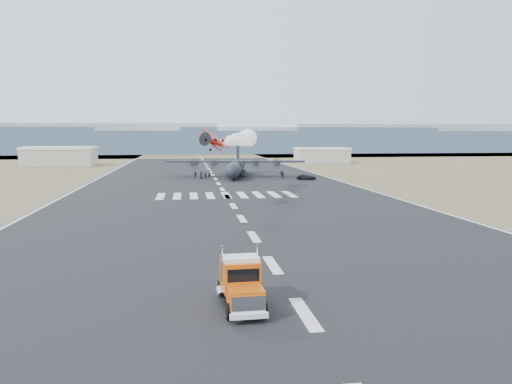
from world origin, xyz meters
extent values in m
plane|color=black|center=(0.00, 0.00, 0.00)|extent=(500.00, 500.00, 0.00)
cube|color=brown|center=(0.00, 230.00, 0.00)|extent=(500.00, 80.00, 0.00)
cube|color=#8BA0B1|center=(-65.00, 260.00, 8.50)|extent=(150.00, 50.00, 17.00)
cube|color=#8BA0B1|center=(0.00, 260.00, 6.50)|extent=(150.00, 50.00, 13.00)
cube|color=#8BA0B1|center=(65.00, 260.00, 7.50)|extent=(150.00, 50.00, 15.00)
cube|color=#8BA0B1|center=(130.00, 260.00, 8.50)|extent=(150.00, 50.00, 17.00)
cube|color=#8BA0B1|center=(195.00, 260.00, 6.50)|extent=(150.00, 50.00, 13.00)
cube|color=#A29C90|center=(-52.00, 145.00, 3.00)|extent=(24.00, 14.00, 6.00)
cube|color=silver|center=(-52.00, 145.00, 6.30)|extent=(24.50, 14.50, 0.80)
cube|color=#A29C90|center=(46.00, 150.00, 2.60)|extent=(20.00, 12.00, 5.20)
cube|color=silver|center=(46.00, 150.00, 5.50)|extent=(20.50, 12.50, 0.80)
cube|color=black|center=(-3.89, -9.10, 0.51)|extent=(1.25, 6.39, 0.23)
cube|color=#D2510C|center=(-3.80, -11.91, 1.26)|extent=(2.23, 2.32, 1.22)
cube|color=silver|center=(-3.75, -13.07, 1.17)|extent=(2.06, 0.21, 1.03)
cube|color=white|center=(-3.75, -13.26, 0.51)|extent=(2.35, 0.36, 0.33)
cube|color=#D2510C|center=(-3.85, -10.23, 2.06)|extent=(2.39, 1.76, 2.06)
cube|color=black|center=(-3.83, -11.02, 2.38)|extent=(2.06, 0.18, 0.84)
cube|color=white|center=(-3.86, -9.94, 3.13)|extent=(2.39, 1.58, 0.47)
cube|color=#D2510C|center=(-3.91, -8.54, 1.78)|extent=(2.40, 1.95, 2.43)
cylinder|color=black|center=(-4.86, -12.32, 0.51)|extent=(0.41, 1.04, 1.03)
cylinder|color=black|center=(-2.71, -12.24, 0.51)|extent=(0.41, 1.04, 1.03)
cylinder|color=black|center=(-4.99, -8.39, 0.51)|extent=(0.41, 1.04, 1.03)
cylinder|color=black|center=(-2.85, -8.32, 0.51)|extent=(0.41, 1.04, 1.03)
cylinder|color=black|center=(-5.03, -7.46, 0.51)|extent=(0.41, 1.04, 1.03)
cylinder|color=black|center=(-2.88, -7.39, 0.51)|extent=(0.41, 1.04, 1.03)
cylinder|color=red|center=(-3.15, 33.99, 10.14)|extent=(2.21, 4.66, 0.83)
sphere|color=black|center=(-3.09, 34.16, 10.47)|extent=(0.65, 0.65, 0.65)
cylinder|color=black|center=(-3.83, 31.87, 10.14)|extent=(1.05, 0.81, 0.93)
cylinder|color=black|center=(-3.93, 31.57, 10.14)|extent=(1.95, 0.65, 2.04)
cube|color=red|center=(-3.26, 33.64, 9.82)|extent=(4.67, 2.30, 3.24)
cube|color=red|center=(-3.35, 33.37, 10.93)|extent=(4.82, 2.35, 3.35)
cube|color=red|center=(-2.50, 36.01, 10.61)|extent=(0.34, 0.82, 0.93)
cube|color=red|center=(-2.50, 36.01, 10.14)|extent=(1.96, 1.19, 0.07)
cylinder|color=black|center=(-4.08, 33.51, 9.03)|extent=(0.23, 0.42, 0.41)
cylinder|color=black|center=(-2.67, 33.06, 9.03)|extent=(0.23, 0.42, 0.41)
sphere|color=white|center=(-2.44, 36.19, 10.14)|extent=(0.65, 0.65, 0.65)
sphere|color=white|center=(-1.76, 38.30, 10.17)|extent=(0.89, 0.89, 0.89)
sphere|color=white|center=(-1.07, 40.42, 10.20)|extent=(1.14, 1.14, 1.14)
sphere|color=white|center=(-0.39, 42.53, 10.23)|extent=(1.39, 1.39, 1.39)
sphere|color=white|center=(0.29, 44.64, 10.26)|extent=(1.63, 1.63, 1.63)
sphere|color=white|center=(0.97, 46.76, 10.28)|extent=(1.88, 1.88, 1.88)
sphere|color=white|center=(1.66, 48.87, 10.31)|extent=(2.13, 2.13, 2.13)
sphere|color=white|center=(2.34, 50.98, 10.34)|extent=(2.38, 2.38, 2.38)
sphere|color=white|center=(3.02, 53.10, 10.37)|extent=(2.62, 2.62, 2.62)
sphere|color=white|center=(3.70, 55.21, 10.39)|extent=(2.87, 2.87, 2.87)
sphere|color=white|center=(4.39, 57.32, 10.42)|extent=(3.12, 3.12, 3.12)
sphere|color=white|center=(5.07, 59.44, 10.45)|extent=(3.36, 3.36, 3.36)
sphere|color=white|center=(5.75, 61.55, 10.48)|extent=(3.61, 3.61, 3.61)
cylinder|color=black|center=(5.81, 90.22, 2.37)|extent=(7.61, 25.74, 3.64)
sphere|color=black|center=(3.81, 77.64, 2.37)|extent=(3.64, 3.64, 3.64)
cone|color=black|center=(7.82, 102.81, 2.37)|extent=(4.46, 5.97, 3.64)
cube|color=black|center=(5.67, 89.32, 4.10)|extent=(36.56, 9.51, 0.46)
cylinder|color=black|center=(-5.19, 90.59, 3.64)|extent=(2.16, 3.67, 1.64)
cylinder|color=#3F3F44|center=(-5.48, 88.80, 3.64)|extent=(3.06, 0.53, 3.10)
cylinder|color=black|center=(0.20, 89.73, 3.64)|extent=(2.16, 3.67, 1.64)
cylinder|color=#3F3F44|center=(-0.08, 87.94, 3.64)|extent=(3.06, 0.53, 3.10)
cylinder|color=black|center=(10.99, 88.01, 3.64)|extent=(2.16, 3.67, 1.64)
cylinder|color=#3F3F44|center=(10.70, 86.22, 3.64)|extent=(3.06, 0.53, 3.10)
cylinder|color=black|center=(16.39, 87.15, 3.64)|extent=(2.16, 3.67, 1.64)
cylinder|color=#3F3F44|center=(16.10, 85.35, 3.64)|extent=(3.06, 0.53, 3.10)
cube|color=black|center=(7.53, 101.01, 6.92)|extent=(1.18, 4.13, 7.28)
cube|color=black|center=(7.61, 101.46, 3.10)|extent=(13.02, 4.70, 0.32)
cube|color=black|center=(3.98, 91.44, 1.00)|extent=(1.94, 5.57, 1.46)
cylinder|color=black|center=(3.98, 91.44, 0.50)|extent=(0.61, 1.06, 1.00)
cube|color=black|center=(7.93, 90.81, 1.00)|extent=(1.94, 5.57, 1.46)
cylinder|color=black|center=(7.93, 90.81, 0.50)|extent=(0.61, 1.06, 1.00)
cylinder|color=black|center=(4.24, 80.33, 0.41)|extent=(0.49, 0.87, 0.82)
imported|color=black|center=(22.21, 78.50, 0.69)|extent=(5.24, 3.03, 1.37)
imported|color=black|center=(-1.35, 87.60, 0.87)|extent=(0.78, 0.71, 1.74)
imported|color=black|center=(6.08, 80.57, 0.81)|extent=(0.91, 0.73, 1.62)
imported|color=black|center=(16.69, 80.28, 0.93)|extent=(1.23, 0.63, 1.86)
imported|color=black|center=(-4.98, 87.44, 0.88)|extent=(1.07, 1.13, 1.76)
imported|color=black|center=(-3.51, 85.01, 0.94)|extent=(0.84, 1.05, 1.88)
imported|color=black|center=(17.72, 87.40, 0.84)|extent=(1.59, 0.65, 1.67)
imported|color=black|center=(3.46, 80.51, 0.86)|extent=(0.67, 0.56, 1.72)
imported|color=black|center=(-2.50, 85.73, 0.81)|extent=(0.90, 0.91, 1.63)
camera|label=1|loc=(-7.35, -41.78, 11.37)|focal=35.00mm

